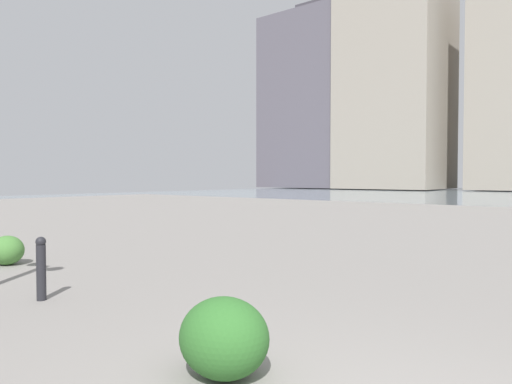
% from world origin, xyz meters
% --- Properties ---
extents(building_annex, '(13.93, 13.79, 30.39)m').
position_xyz_m(building_annex, '(26.87, -64.43, 15.20)').
color(building_annex, '#9E9384').
rests_on(building_annex, ground).
extents(building_highrise, '(14.37, 14.29, 30.32)m').
position_xyz_m(building_highrise, '(40.99, -65.05, 14.13)').
color(building_highrise, '#5B5660').
rests_on(building_highrise, ground).
extents(bollard_near, '(0.13, 0.13, 0.83)m').
position_xyz_m(bollard_near, '(5.07, -0.80, 0.43)').
color(bollard_near, '#232328').
rests_on(bollard_near, ground).
extents(shrub_low, '(0.76, 0.68, 0.65)m').
position_xyz_m(shrub_low, '(1.61, -0.60, 0.32)').
color(shrub_low, '#2D6628').
rests_on(shrub_low, ground).
extents(shrub_round, '(0.63, 0.57, 0.54)m').
position_xyz_m(shrub_round, '(8.00, -1.58, 0.27)').
color(shrub_round, '#477F38').
rests_on(shrub_round, ground).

